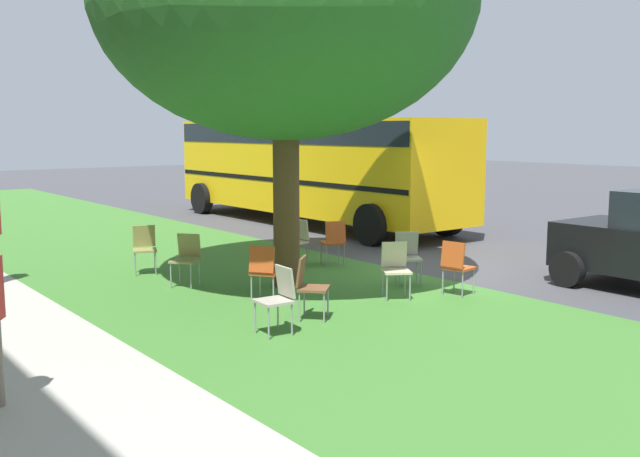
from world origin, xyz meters
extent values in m
plane|color=#424247|center=(0.00, 0.00, 0.00)|extent=(80.00, 80.00, 0.00)
cube|color=#3D752D|center=(0.00, 3.20, 0.00)|extent=(48.00, 6.00, 0.01)
cylinder|color=brown|center=(0.42, 2.70, 1.63)|extent=(0.44, 0.44, 3.25)
cube|color=olive|center=(1.39, 4.10, 0.44)|extent=(0.58, 0.57, 0.04)
cube|color=olive|center=(1.50, 3.96, 0.68)|extent=(0.37, 0.31, 0.40)
cylinder|color=gray|center=(1.42, 4.35, 0.21)|extent=(0.02, 0.02, 0.42)
cylinder|color=gray|center=(1.14, 4.13, 0.21)|extent=(0.02, 0.02, 0.42)
cylinder|color=gray|center=(1.63, 4.08, 0.21)|extent=(0.02, 0.02, 0.42)
cylinder|color=gray|center=(1.35, 3.86, 0.21)|extent=(0.02, 0.02, 0.42)
cube|color=beige|center=(1.90, 1.48, 0.44)|extent=(0.47, 0.46, 0.04)
cube|color=beige|center=(1.93, 1.30, 0.68)|extent=(0.41, 0.14, 0.40)
cylinder|color=gray|center=(2.06, 1.68, 0.21)|extent=(0.02, 0.02, 0.42)
cylinder|color=gray|center=(1.70, 1.62, 0.21)|extent=(0.02, 0.02, 0.42)
cylinder|color=gray|center=(2.11, 1.34, 0.21)|extent=(0.02, 0.02, 0.42)
cylinder|color=gray|center=(1.75, 1.29, 0.21)|extent=(0.02, 0.02, 0.42)
cube|color=#ADA393|center=(-0.74, 0.98, 0.44)|extent=(0.56, 0.57, 0.04)
cube|color=#ADA393|center=(-0.59, 0.88, 0.68)|extent=(0.29, 0.38, 0.40)
cylinder|color=gray|center=(-0.79, 1.22, 0.21)|extent=(0.02, 0.02, 0.42)
cylinder|color=gray|center=(-0.98, 0.92, 0.21)|extent=(0.02, 0.02, 0.42)
cylinder|color=gray|center=(-0.50, 1.04, 0.21)|extent=(0.02, 0.02, 0.42)
cylinder|color=gray|center=(-0.70, 0.74, 0.21)|extent=(0.02, 0.02, 0.42)
cube|color=olive|center=(2.81, 4.18, 0.44)|extent=(0.53, 0.54, 0.04)
cube|color=olive|center=(2.98, 4.11, 0.68)|extent=(0.23, 0.40, 0.40)
cylinder|color=gray|center=(2.72, 4.41, 0.21)|extent=(0.02, 0.02, 0.42)
cylinder|color=gray|center=(2.59, 4.08, 0.21)|extent=(0.02, 0.02, 0.42)
cylinder|color=gray|center=(3.04, 4.28, 0.21)|extent=(0.02, 0.02, 0.42)
cylinder|color=gray|center=(2.90, 3.95, 0.21)|extent=(0.02, 0.02, 0.42)
cube|color=#ADA393|center=(-1.90, 4.53, 0.44)|extent=(0.45, 0.43, 0.04)
cube|color=#ADA393|center=(-1.91, 4.35, 0.68)|extent=(0.40, 0.12, 0.40)
cylinder|color=gray|center=(-1.70, 4.69, 0.21)|extent=(0.02, 0.02, 0.42)
cylinder|color=gray|center=(-2.06, 4.72, 0.21)|extent=(0.02, 0.02, 0.42)
cylinder|color=gray|center=(-1.73, 4.35, 0.21)|extent=(0.02, 0.02, 0.42)
cylinder|color=gray|center=(-2.09, 4.38, 0.21)|extent=(0.02, 0.02, 0.42)
cube|color=brown|center=(-1.61, 3.66, 0.44)|extent=(0.58, 0.58, 0.04)
cube|color=brown|center=(-1.48, 3.79, 0.68)|extent=(0.33, 0.35, 0.40)
cylinder|color=gray|center=(-1.86, 3.68, 0.21)|extent=(0.02, 0.02, 0.42)
cylinder|color=gray|center=(-1.61, 3.41, 0.21)|extent=(0.02, 0.02, 0.42)
cylinder|color=gray|center=(-1.61, 3.91, 0.21)|extent=(0.02, 0.02, 0.42)
cylinder|color=gray|center=(-1.36, 3.65, 0.21)|extent=(0.02, 0.02, 0.42)
cube|color=#C64C1E|center=(-0.28, 3.57, 0.44)|extent=(0.57, 0.57, 0.04)
cube|color=#C64C1E|center=(-0.38, 3.72, 0.68)|extent=(0.38, 0.30, 0.40)
cylinder|color=gray|center=(-0.33, 3.33, 0.21)|extent=(0.02, 0.02, 0.42)
cylinder|color=gray|center=(-0.04, 3.53, 0.21)|extent=(0.02, 0.02, 0.42)
cylinder|color=gray|center=(-0.53, 3.61, 0.21)|extent=(0.02, 0.02, 0.42)
cylinder|color=gray|center=(-0.23, 3.81, 0.21)|extent=(0.02, 0.02, 0.42)
cube|color=#C64C1E|center=(1.42, 0.91, 0.44)|extent=(0.52, 0.53, 0.04)
cube|color=#C64C1E|center=(1.25, 0.97, 0.68)|extent=(0.22, 0.40, 0.40)
cylinder|color=gray|center=(1.51, 0.68, 0.21)|extent=(0.02, 0.02, 0.42)
cylinder|color=gray|center=(1.64, 1.02, 0.21)|extent=(0.02, 0.02, 0.42)
cylinder|color=gray|center=(1.20, 0.80, 0.21)|extent=(0.02, 0.02, 0.42)
cylinder|color=gray|center=(1.32, 1.14, 0.21)|extent=(0.02, 0.02, 0.42)
cube|color=beige|center=(-1.42, 1.92, 0.44)|extent=(0.56, 0.57, 0.04)
cube|color=beige|center=(-1.27, 1.82, 0.68)|extent=(0.28, 0.39, 0.40)
cylinder|color=gray|center=(-1.48, 2.16, 0.21)|extent=(0.02, 0.02, 0.42)
cylinder|color=gray|center=(-1.66, 1.85, 0.21)|extent=(0.02, 0.02, 0.42)
cylinder|color=gray|center=(-1.19, 1.98, 0.21)|extent=(0.02, 0.02, 0.42)
cylinder|color=gray|center=(-1.37, 1.67, 0.21)|extent=(0.02, 0.02, 0.42)
cube|color=#C64C1E|center=(-1.82, 0.93, 0.44)|extent=(0.48, 0.47, 0.04)
cube|color=#C64C1E|center=(-1.85, 1.11, 0.68)|extent=(0.41, 0.15, 0.40)
cylinder|color=gray|center=(-1.97, 0.73, 0.21)|extent=(0.02, 0.02, 0.42)
cylinder|color=gray|center=(-1.61, 0.79, 0.21)|extent=(0.02, 0.02, 0.42)
cylinder|color=gray|center=(-2.03, 1.07, 0.21)|extent=(0.02, 0.02, 0.42)
cylinder|color=gray|center=(-1.67, 1.13, 0.21)|extent=(0.02, 0.02, 0.42)
cylinder|color=black|center=(-2.54, -0.96, 0.30)|extent=(0.60, 0.18, 0.60)
cylinder|color=black|center=(-2.54, -2.70, 0.30)|extent=(0.60, 0.18, 0.60)
cube|color=yellow|center=(6.74, -2.53, 1.63)|extent=(10.40, 2.44, 2.50)
cube|color=black|center=(6.74, -2.53, 1.28)|extent=(10.30, 2.46, 0.12)
cube|color=black|center=(6.74, -2.53, 2.53)|extent=(10.30, 2.46, 0.56)
cylinder|color=black|center=(10.74, -1.27, 0.48)|extent=(0.96, 0.28, 0.96)
cylinder|color=black|center=(10.74, -3.79, 0.48)|extent=(0.96, 0.28, 0.96)
cylinder|color=black|center=(2.74, -1.27, 0.48)|extent=(0.96, 0.28, 0.96)
cylinder|color=black|center=(2.74, -3.79, 0.48)|extent=(0.96, 0.28, 0.96)
camera|label=1|loc=(-9.38, 9.55, 2.62)|focal=40.41mm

